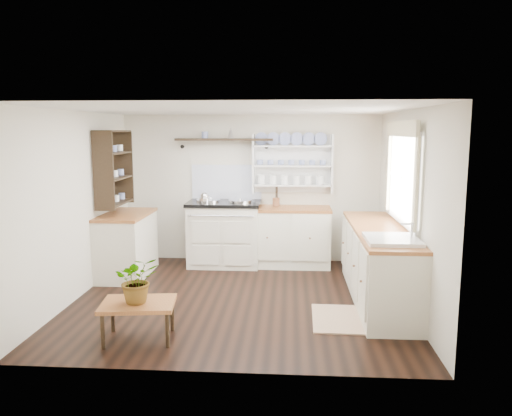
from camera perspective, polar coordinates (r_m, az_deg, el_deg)
The scene contains 19 objects.
floor at distance 6.28m, azimuth -1.95°, elevation -10.31°, with size 4.00×3.80×0.01m, color black.
wall_back at distance 7.87m, azimuth -0.58°, elevation 2.24°, with size 4.00×0.02×2.30m, color beige.
wall_right at distance 6.12m, azimuth 16.95°, elevation -0.08°, with size 0.02×3.80×2.30m, color beige.
wall_left at distance 6.51m, azimuth -19.79°, elevation 0.30°, with size 0.02×3.80×2.30m, color beige.
ceiling at distance 5.93m, azimuth -2.07°, elevation 11.17°, with size 4.00×3.80×0.01m, color white.
window at distance 6.21m, azimuth 16.36°, elevation 3.92°, with size 0.08×1.55×1.22m.
aga_cooker at distance 7.69m, azimuth -3.62°, elevation -2.84°, with size 1.10×0.76×1.02m.
back_cabinets at distance 7.66m, azimuth 3.74°, elevation -3.19°, with size 1.27×0.63×0.90m.
right_cabinets at distance 6.30m, azimuth 13.79°, elevation -6.12°, with size 0.62×2.43×0.90m.
belfast_sink at distance 5.50m, azimuth 15.24°, elevation -4.71°, with size 0.55×0.60×0.45m.
left_cabinets at distance 7.36m, azimuth -14.55°, elevation -3.98°, with size 0.62×1.13×0.90m.
plate_rack at distance 7.77m, azimuth 4.20°, elevation 5.13°, with size 1.20×0.22×0.90m.
high_shelf at distance 7.74m, azimuth -3.64°, elevation 7.74°, with size 1.50×0.29×0.16m.
left_shelving at distance 7.24m, azimuth -15.95°, elevation 4.49°, with size 0.28×0.80×1.05m, color black.
kettle at distance 7.53m, azimuth -5.90°, elevation 0.96°, with size 0.16×0.16×0.20m, color silver, non-canonical shape.
utensil_crock at distance 7.66m, azimuth 2.31°, elevation 0.69°, with size 0.11×0.11×0.12m, color brown.
center_table at distance 5.15m, azimuth -13.30°, elevation -10.90°, with size 0.77×0.59×0.39m.
potted_plant at distance 5.07m, azimuth -13.42°, elevation -7.95°, with size 0.42×0.36×0.46m, color #3F7233.
floor_rug at distance 5.70m, azimuth 9.31°, elevation -12.37°, with size 0.55×0.85×0.02m, color #8A6350.
Camera 1 is at (0.62, -5.89, 2.07)m, focal length 35.00 mm.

